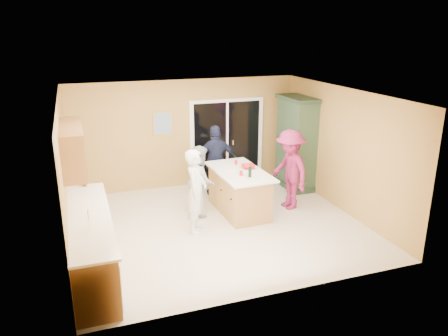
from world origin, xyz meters
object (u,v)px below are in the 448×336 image
object	(u,v)px
green_hutch	(296,144)
woman_navy	(216,161)
kitchen_island	(239,193)
woman_magenta	(290,170)
woman_white	(196,191)
woman_grey	(200,180)

from	to	relation	value
green_hutch	woman_navy	bearing A→B (deg)	178.17
kitchen_island	woman_magenta	size ratio (longest dim) A/B	1.04
woman_white	woman_navy	xyz separation A→B (m)	(0.95, 1.66, 0.02)
kitchen_island	green_hutch	xyz separation A→B (m)	(1.87, 1.02, 0.65)
kitchen_island	green_hutch	world-z (taller)	green_hutch
green_hutch	woman_grey	size ratio (longest dim) A/B	1.52
woman_white	woman_grey	xyz separation A→B (m)	(0.32, 0.81, -0.08)
woman_white	woman_grey	distance (m)	0.87
woman_navy	woman_magenta	size ratio (longest dim) A/B	0.96
kitchen_island	woman_navy	bearing A→B (deg)	95.47
green_hutch	woman_white	xyz separation A→B (m)	(-2.96, -1.60, -0.27)
woman_navy	woman_magenta	bearing A→B (deg)	141.75
woman_grey	woman_navy	distance (m)	1.07
kitchen_island	woman_white	distance (m)	1.29
woman_magenta	woman_navy	bearing A→B (deg)	-140.58
kitchen_island	woman_grey	size ratio (longest dim) A/B	1.23
green_hutch	woman_navy	size ratio (longest dim) A/B	1.33
green_hutch	woman_white	bearing A→B (deg)	-151.65
woman_grey	kitchen_island	bearing A→B (deg)	-97.20
kitchen_island	woman_grey	world-z (taller)	woman_grey
kitchen_island	woman_grey	bearing A→B (deg)	161.05
woman_magenta	green_hutch	bearing A→B (deg)	140.03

